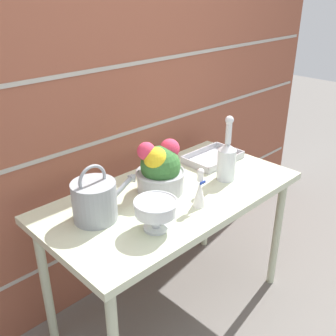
{
  "coord_description": "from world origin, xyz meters",
  "views": [
    {
      "loc": [
        -1.17,
        -1.17,
        1.66
      ],
      "look_at": [
        0.0,
        0.03,
        0.86
      ],
      "focal_mm": 42.0,
      "sensor_mm": 36.0,
      "label": 1
    }
  ],
  "objects_px": {
    "flower_planter": "(160,169)",
    "crystal_pedestal_bowl": "(156,209)",
    "wire_tray": "(213,159)",
    "figurine_vase": "(199,191)",
    "watering_can": "(95,200)",
    "glass_decanter": "(227,159)"
  },
  "relations": [
    {
      "from": "flower_planter",
      "to": "wire_tray",
      "type": "distance_m",
      "value": 0.48
    },
    {
      "from": "flower_planter",
      "to": "crystal_pedestal_bowl",
      "type": "bearing_deg",
      "value": -136.49
    },
    {
      "from": "watering_can",
      "to": "glass_decanter",
      "type": "xyz_separation_m",
      "value": [
        0.69,
        -0.16,
        0.02
      ]
    },
    {
      "from": "glass_decanter",
      "to": "wire_tray",
      "type": "bearing_deg",
      "value": 55.64
    },
    {
      "from": "glass_decanter",
      "to": "figurine_vase",
      "type": "height_order",
      "value": "glass_decanter"
    },
    {
      "from": "watering_can",
      "to": "flower_planter",
      "type": "height_order",
      "value": "flower_planter"
    },
    {
      "from": "flower_planter",
      "to": "figurine_vase",
      "type": "height_order",
      "value": "flower_planter"
    },
    {
      "from": "crystal_pedestal_bowl",
      "to": "figurine_vase",
      "type": "bearing_deg",
      "value": -0.35
    },
    {
      "from": "figurine_vase",
      "to": "watering_can",
      "type": "bearing_deg",
      "value": 148.71
    },
    {
      "from": "watering_can",
      "to": "crystal_pedestal_bowl",
      "type": "bearing_deg",
      "value": -61.56
    },
    {
      "from": "figurine_vase",
      "to": "wire_tray",
      "type": "relative_size",
      "value": 0.58
    },
    {
      "from": "watering_can",
      "to": "crystal_pedestal_bowl",
      "type": "distance_m",
      "value": 0.27
    },
    {
      "from": "glass_decanter",
      "to": "wire_tray",
      "type": "relative_size",
      "value": 1.06
    },
    {
      "from": "watering_can",
      "to": "crystal_pedestal_bowl",
      "type": "xyz_separation_m",
      "value": [
        0.13,
        -0.24,
        0.0
      ]
    },
    {
      "from": "crystal_pedestal_bowl",
      "to": "wire_tray",
      "type": "distance_m",
      "value": 0.75
    },
    {
      "from": "crystal_pedestal_bowl",
      "to": "flower_planter",
      "type": "relative_size",
      "value": 0.69
    },
    {
      "from": "flower_planter",
      "to": "glass_decanter",
      "type": "height_order",
      "value": "glass_decanter"
    },
    {
      "from": "crystal_pedestal_bowl",
      "to": "wire_tray",
      "type": "xyz_separation_m",
      "value": [
        0.7,
        0.28,
        -0.08
      ]
    },
    {
      "from": "watering_can",
      "to": "wire_tray",
      "type": "distance_m",
      "value": 0.83
    },
    {
      "from": "watering_can",
      "to": "glass_decanter",
      "type": "bearing_deg",
      "value": -12.66
    },
    {
      "from": "crystal_pedestal_bowl",
      "to": "wire_tray",
      "type": "relative_size",
      "value": 0.56
    },
    {
      "from": "glass_decanter",
      "to": "figurine_vase",
      "type": "bearing_deg",
      "value": -164.55
    }
  ]
}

